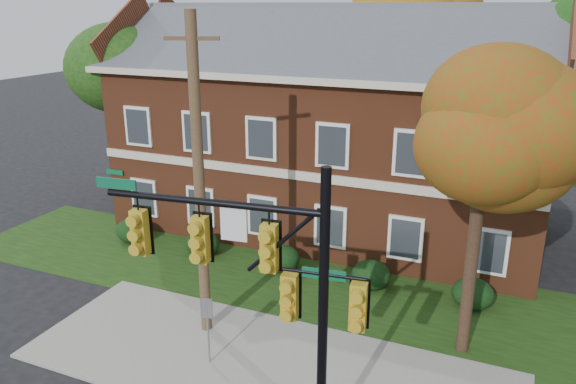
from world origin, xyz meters
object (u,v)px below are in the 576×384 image
at_px(apartment_building, 330,118).
at_px(tree_near_right, 495,131).
at_px(traffic_signal, 267,279).
at_px(hedge_far_left, 132,231).
at_px(hedge_right, 371,275).
at_px(hedge_far_right, 473,294).
at_px(tree_left_rear, 129,72).
at_px(sign_post, 208,321).
at_px(tree_far_rear, 404,22).
at_px(hedge_center, 282,258).
at_px(utility_pole, 199,182).
at_px(hedge_left, 203,244).

xyz_separation_m(apartment_building, tree_near_right, (7.22, -8.09, 1.68)).
bearing_deg(traffic_signal, hedge_far_left, 134.61).
bearing_deg(hedge_right, tree_near_right, -37.28).
height_order(apartment_building, hedge_far_right, apartment_building).
bearing_deg(tree_left_rear, hedge_right, -17.37).
bearing_deg(hedge_far_right, sign_post, -136.30).
bearing_deg(tree_far_rear, tree_left_rear, -141.03).
relative_size(hedge_right, sign_post, 0.67).
height_order(tree_left_rear, traffic_signal, tree_left_rear).
height_order(apartment_building, hedge_center, apartment_building).
height_order(hedge_right, utility_pole, utility_pole).
relative_size(hedge_center, tree_left_rear, 0.16).
bearing_deg(hedge_far_right, hedge_far_left, 180.00).
xyz_separation_m(hedge_far_left, tree_left_rear, (-2.73, 4.14, 6.16)).
bearing_deg(apartment_building, hedge_center, -90.00).
height_order(hedge_right, traffic_signal, traffic_signal).
height_order(hedge_far_right, utility_pole, utility_pole).
relative_size(apartment_building, traffic_signal, 2.77).
distance_m(hedge_center, utility_pole, 6.43).
bearing_deg(traffic_signal, apartment_building, 96.90).
bearing_deg(tree_left_rear, sign_post, -45.34).
xyz_separation_m(apartment_building, utility_pole, (-0.50, -9.95, -0.11)).
relative_size(hedge_far_left, utility_pole, 0.15).
xyz_separation_m(hedge_center, tree_near_right, (7.22, -2.83, 6.14)).
distance_m(hedge_far_right, tree_near_right, 6.77).
height_order(tree_far_rear, sign_post, tree_far_rear).
relative_size(hedge_right, utility_pole, 0.15).
relative_size(hedge_left, tree_far_rear, 0.12).
xyz_separation_m(apartment_building, hedge_left, (-3.50, -5.25, -4.46)).
xyz_separation_m(tree_far_rear, sign_post, (-0.84, -19.31, -7.41)).
distance_m(apartment_building, tree_near_right, 10.97).
relative_size(apartment_building, tree_near_right, 2.19).
xyz_separation_m(hedge_center, tree_left_rear, (-9.73, 4.14, 6.16)).
relative_size(apartment_building, hedge_left, 13.43).
height_order(tree_near_right, tree_far_rear, tree_far_rear).
xyz_separation_m(hedge_center, utility_pole, (-0.50, -4.70, 4.35)).
height_order(hedge_right, tree_far_rear, tree_far_rear).
xyz_separation_m(apartment_building, hedge_right, (3.50, -5.25, -4.46)).
bearing_deg(hedge_center, hedge_right, 0.00).
height_order(tree_near_right, traffic_signal, tree_near_right).
relative_size(tree_near_right, tree_left_rear, 0.97).
xyz_separation_m(hedge_far_left, tree_far_rear, (8.34, 13.09, 8.32)).
distance_m(apartment_building, tree_left_rear, 9.94).
bearing_deg(tree_left_rear, hedge_left, -33.59).
xyz_separation_m(hedge_far_right, tree_near_right, (0.22, -2.83, 6.14)).
relative_size(hedge_far_left, tree_left_rear, 0.16).
relative_size(hedge_center, tree_far_rear, 0.12).
height_order(tree_near_right, tree_left_rear, tree_left_rear).
xyz_separation_m(hedge_far_right, tree_far_rear, (-5.66, 13.09, 8.32)).
bearing_deg(tree_near_right, utility_pole, -166.42).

